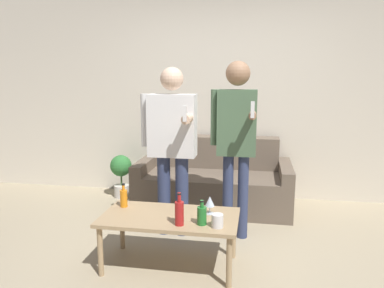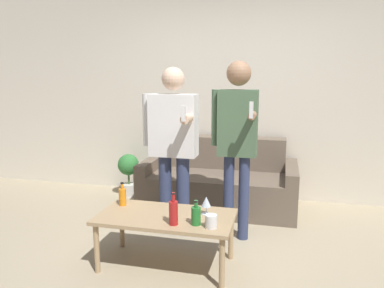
{
  "view_description": "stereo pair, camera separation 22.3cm",
  "coord_description": "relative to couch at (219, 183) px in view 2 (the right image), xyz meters",
  "views": [
    {
      "loc": [
        0.46,
        -2.88,
        1.58
      ],
      "look_at": [
        -0.13,
        0.47,
        0.95
      ],
      "focal_mm": 35.0,
      "sensor_mm": 36.0,
      "label": 1
    },
    {
      "loc": [
        0.68,
        -2.84,
        1.58
      ],
      "look_at": [
        -0.13,
        0.47,
        0.95
      ],
      "focal_mm": 35.0,
      "sensor_mm": 36.0,
      "label": 2
    }
  ],
  "objects": [
    {
      "name": "person_standing_right",
      "position": [
        0.3,
        -0.86,
        0.74
      ],
      "size": [
        0.43,
        0.42,
        1.71
      ],
      "color": "navy",
      "rests_on": "ground_plane"
    },
    {
      "name": "coffee_table",
      "position": [
        -0.19,
        -1.54,
        0.11
      ],
      "size": [
        1.12,
        0.59,
        0.45
      ],
      "color": "tan",
      "rests_on": "ground_plane"
    },
    {
      "name": "couch",
      "position": [
        0.0,
        0.0,
        0.0
      ],
      "size": [
        1.82,
        0.87,
        0.82
      ],
      "color": "#6B5B4C",
      "rests_on": "ground_plane"
    },
    {
      "name": "wine_glass_near",
      "position": [
        0.13,
        -1.44,
        0.25
      ],
      "size": [
        0.08,
        0.08,
        0.15
      ],
      "color": "silver",
      "rests_on": "coffee_table"
    },
    {
      "name": "wall_back",
      "position": [
        0.04,
        0.47,
        1.06
      ],
      "size": [
        8.0,
        0.06,
        2.7
      ],
      "color": "beige",
      "rests_on": "ground_plane"
    },
    {
      "name": "bottle_orange",
      "position": [
        -0.07,
        -1.72,
        0.25
      ],
      "size": [
        0.07,
        0.07,
        0.26
      ],
      "color": "#B21E1E",
      "rests_on": "coffee_table"
    },
    {
      "name": "cup_on_table",
      "position": [
        0.22,
        -1.71,
        0.2
      ],
      "size": [
        0.09,
        0.09,
        0.1
      ],
      "color": "white",
      "rests_on": "coffee_table"
    },
    {
      "name": "bottle_green",
      "position": [
        0.1,
        -1.68,
        0.23
      ],
      "size": [
        0.07,
        0.07,
        0.19
      ],
      "color": "#23752D",
      "rests_on": "coffee_table"
    },
    {
      "name": "person_standing_left",
      "position": [
        -0.31,
        -0.89,
        0.67
      ],
      "size": [
        0.54,
        0.44,
        1.65
      ],
      "color": "navy",
      "rests_on": "ground_plane"
    },
    {
      "name": "bottle_dark",
      "position": [
        -0.63,
        -1.4,
        0.23
      ],
      "size": [
        0.06,
        0.06,
        0.21
      ],
      "color": "orange",
      "rests_on": "coffee_table"
    },
    {
      "name": "ground_plane",
      "position": [
        0.04,
        -1.49,
        -0.29
      ],
      "size": [
        16.0,
        16.0,
        0.0
      ],
      "primitive_type": "plane",
      "color": "tan"
    },
    {
      "name": "potted_plant",
      "position": [
        -1.23,
        0.11,
        0.05
      ],
      "size": [
        0.28,
        0.28,
        0.56
      ],
      "color": "silver",
      "rests_on": "ground_plane"
    }
  ]
}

